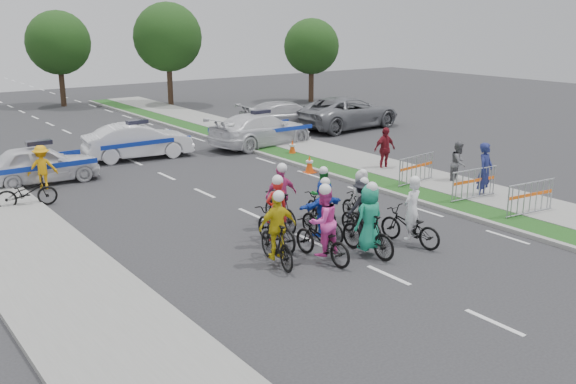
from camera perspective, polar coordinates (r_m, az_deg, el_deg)
ground at (r=15.56m, az=8.92°, el=-7.34°), size 90.00×90.00×0.00m
curb_right at (r=22.30m, az=9.22°, el=-0.12°), size 0.20×60.00×0.12m
grass_strip at (r=22.79m, az=10.46°, el=0.15°), size 1.20×60.00×0.11m
sidewalk_right at (r=24.09m, az=13.43°, el=0.83°), size 2.40×60.00×0.13m
sidewalk_left at (r=16.60m, az=-20.61°, el=-6.46°), size 3.00×60.00×0.13m
rider_0 at (r=17.45m, az=10.81°, el=-2.64°), size 0.94×1.97×1.93m
rider_1 at (r=16.50m, az=7.16°, el=-3.09°), size 0.84×1.89×1.97m
rider_2 at (r=16.02m, az=3.08°, el=-3.62°), size 0.88×2.02×2.03m
rider_3 at (r=15.74m, az=-0.99°, el=-3.98°), size 1.02×1.90×1.93m
rider_4 at (r=17.84m, az=6.54°, el=-1.92°), size 0.98×1.72×1.73m
rider_5 at (r=17.43m, az=3.13°, el=-1.97°), size 1.45×1.74×1.81m
rider_6 at (r=17.02m, az=-1.09°, el=-2.77°), size 0.85×2.00×1.99m
rider_7 at (r=19.06m, az=6.44°, el=-0.85°), size 0.70×1.58×1.66m
rider_8 at (r=18.86m, az=2.99°, el=-0.94°), size 0.90×1.81×1.77m
rider_9 at (r=18.41m, az=-0.67°, el=-1.03°), size 1.03×1.91×1.96m
police_car_0 at (r=25.22m, az=-21.11°, el=2.36°), size 4.28×2.04×1.41m
police_car_1 at (r=28.32m, az=-13.17°, el=4.43°), size 4.73×2.21×1.50m
police_car_2 at (r=30.26m, az=-2.42°, el=5.56°), size 5.55×2.80×1.55m
civilian_sedan at (r=34.35m, az=-0.04°, el=6.77°), size 5.61×2.88×1.56m
civilian_suv at (r=35.20m, az=5.30°, el=7.06°), size 6.38×3.27×1.72m
spectator_0 at (r=22.40m, az=17.10°, el=1.81°), size 0.79×0.62×1.90m
spectator_1 at (r=24.17m, az=14.92°, el=2.52°), size 0.91×0.81×1.56m
spectator_2 at (r=25.59m, az=8.59°, el=3.78°), size 1.04×0.48×1.74m
marshal_hiviz at (r=24.24m, az=-21.01°, el=2.06°), size 1.13×0.82×1.57m
barrier_0 at (r=20.83m, az=20.73°, el=-0.64°), size 2.04×0.73×1.12m
barrier_1 at (r=21.99m, az=16.19°, el=0.58°), size 2.04×0.67×1.12m
barrier_2 at (r=23.58m, az=11.32°, el=1.88°), size 2.04×0.71×1.12m
cone_0 at (r=25.08m, az=1.92°, el=2.48°), size 0.40×0.40×0.70m
cone_1 at (r=28.22m, az=0.39°, el=3.95°), size 0.40×0.40×0.70m
parked_bike at (r=22.18m, az=-22.21°, el=-0.04°), size 1.94×0.96×0.97m
tree_1 at (r=44.46m, az=-10.64°, el=13.37°), size 4.55×4.55×6.82m
tree_2 at (r=45.85m, az=2.10°, el=12.80°), size 3.85×3.85×5.77m
tree_4 at (r=46.03m, az=-19.75°, el=12.37°), size 4.20×4.20×6.30m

